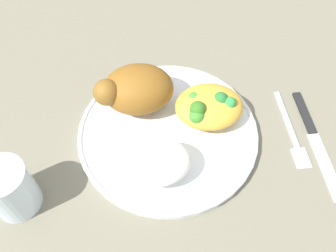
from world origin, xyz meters
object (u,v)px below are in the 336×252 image
Objects in this scene: plate at (168,132)px; rice_pile at (159,162)px; fork at (292,132)px; knife at (313,133)px; water_glass at (10,189)px; roasted_chicken at (135,89)px; mac_cheese_with_broccoli at (209,106)px.

plate is 0.07m from rice_pile.
knife is at bearing 171.74° from fork.
water_glass is (0.43, 0.06, 0.04)m from knife.
knife is (-0.26, 0.08, -0.04)m from roasted_chicken.
rice_pile is 0.86× the size of mac_cheese_with_broccoli.
roasted_chicken is 0.27m from knife.
roasted_chicken is at bearing -52.08° from plate.
knife is (-0.15, 0.04, -0.03)m from mac_cheese_with_broccoli.
mac_cheese_with_broccoli reaches higher than fork.
rice_pile is at bearing 10.07° from knife.
roasted_chicken is at bearing -17.77° from mac_cheese_with_broccoli.
mac_cheese_with_broccoli is (-0.08, -0.09, -0.00)m from rice_pile.
knife is (-0.22, 0.02, -0.00)m from plate.
rice_pile reaches higher than knife.
plate is at bearing -107.22° from rice_pile.
roasted_chicken is at bearing -79.32° from rice_pile.
mac_cheese_with_broccoli is 0.16m from knife.
rice_pile is at bearing 72.78° from plate.
roasted_chicken is 1.53× the size of water_glass.
mac_cheese_with_broccoli is 0.29m from water_glass.
plate is at bearing 18.14° from mac_cheese_with_broccoli.
mac_cheese_with_broccoli is at bearing -161.86° from plate.
mac_cheese_with_broccoli is 0.53× the size of knife.
rice_pile is 0.19m from water_glass.
rice_pile is 0.24m from knife.
mac_cheese_with_broccoli is 0.71× the size of fork.
knife is at bearing 174.10° from plate.
roasted_chicken reaches higher than water_glass.
mac_cheese_with_broccoli reaches higher than rice_pile.
knife is at bearing -171.80° from water_glass.
roasted_chicken reaches higher than plate.
water_glass is at bearing 21.79° from plate.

